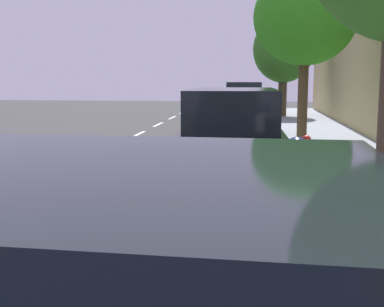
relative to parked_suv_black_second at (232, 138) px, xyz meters
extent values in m
plane|color=#383838|center=(-0.99, 4.15, -1.03)|extent=(67.18, 67.18, 0.00)
cube|color=#949BA5|center=(2.79, 4.15, -0.95)|extent=(3.18, 41.98, 0.15)
cube|color=gray|center=(1.12, 4.15, -0.95)|extent=(0.16, 41.98, 0.15)
cube|color=white|center=(-4.07, 1.06, -1.02)|extent=(0.14, 2.20, 0.01)
cube|color=white|center=(-4.07, 5.26, -1.02)|extent=(0.14, 2.20, 0.01)
cube|color=white|center=(-4.07, 9.46, -1.02)|extent=(0.14, 2.20, 0.01)
cube|color=white|center=(-4.07, 13.66, -1.02)|extent=(0.14, 2.20, 0.01)
cube|color=white|center=(-4.07, 17.86, -1.02)|extent=(0.14, 2.20, 0.01)
cube|color=white|center=(-4.07, 22.06, -1.02)|extent=(0.14, 2.20, 0.01)
cube|color=white|center=(-0.35, 4.15, -1.02)|extent=(0.12, 41.98, 0.01)
cube|color=black|center=(-0.02, -8.51, 0.52)|extent=(1.79, 1.57, 0.80)
cube|color=black|center=(0.00, 0.00, -0.25)|extent=(2.01, 4.74, 0.90)
cube|color=black|center=(0.00, 0.00, 0.58)|extent=(1.75, 3.14, 0.76)
cylinder|color=black|center=(0.84, 1.48, -0.65)|extent=(0.24, 0.77, 0.76)
cylinder|color=black|center=(-0.91, 1.44, -0.65)|extent=(0.24, 0.77, 0.76)
cylinder|color=black|center=(0.91, -1.44, -0.65)|extent=(0.24, 0.77, 0.76)
cylinder|color=black|center=(-0.84, -1.48, -0.65)|extent=(0.24, 0.77, 0.76)
cube|color=#1E512D|center=(0.15, 8.91, -0.43)|extent=(1.90, 4.46, 0.64)
cube|color=black|center=(0.15, 8.91, 0.19)|extent=(1.62, 2.15, 0.60)
cylinder|color=black|center=(0.91, 10.30, -0.70)|extent=(0.24, 0.67, 0.66)
cylinder|color=black|center=(-0.70, 10.25, -0.70)|extent=(0.24, 0.67, 0.66)
cylinder|color=black|center=(1.00, 7.58, -0.70)|extent=(0.24, 0.67, 0.66)
cylinder|color=black|center=(-0.61, 7.52, -0.70)|extent=(0.24, 0.67, 0.66)
cube|color=white|center=(-0.09, 15.81, -0.25)|extent=(2.01, 4.74, 0.90)
cube|color=black|center=(-0.09, 15.81, 0.58)|extent=(1.74, 3.14, 0.76)
cylinder|color=black|center=(0.75, 17.28, -0.65)|extent=(0.24, 0.76, 0.76)
cylinder|color=black|center=(-1.00, 17.24, -0.65)|extent=(0.24, 0.76, 0.76)
cylinder|color=black|center=(0.82, 14.37, -0.65)|extent=(0.24, 0.76, 0.76)
cylinder|color=black|center=(-0.93, 14.33, -0.65)|extent=(0.24, 0.76, 0.76)
torus|color=black|center=(0.22, -4.77, -0.67)|extent=(0.61, 0.45, 0.72)
torus|color=black|center=(1.07, -4.18, -0.67)|extent=(0.61, 0.45, 0.72)
cylinder|color=#197233|center=(0.54, -4.55, -0.58)|extent=(0.55, 0.40, 0.53)
cylinder|color=#197233|center=(0.84, -4.34, -0.59)|extent=(0.13, 0.11, 0.49)
cylinder|color=#197233|center=(0.58, -4.52, -0.34)|extent=(0.62, 0.45, 0.05)
cylinder|color=#197233|center=(0.93, -4.27, -0.75)|extent=(0.31, 0.23, 0.19)
cylinder|color=#197233|center=(0.98, -4.24, -0.51)|extent=(0.24, 0.18, 0.34)
cylinder|color=#197233|center=(0.25, -4.75, -0.50)|extent=(0.11, 0.09, 0.35)
cube|color=black|center=(0.88, -4.31, -0.30)|extent=(0.25, 0.22, 0.05)
cylinder|color=black|center=(0.29, -4.73, -0.27)|extent=(0.29, 0.39, 0.03)
cylinder|color=#C6B284|center=(0.78, -4.85, -0.63)|extent=(0.15, 0.15, 0.80)
cylinder|color=#C6B284|center=(0.92, -5.00, -0.63)|extent=(0.15, 0.15, 0.80)
cube|color=white|center=(0.85, -4.93, 0.05)|extent=(0.43, 0.43, 0.56)
cylinder|color=white|center=(0.67, -4.74, 0.02)|extent=(0.10, 0.10, 0.53)
cylinder|color=white|center=(1.02, -5.11, 0.02)|extent=(0.10, 0.10, 0.53)
sphere|color=#9D775C|center=(0.85, -4.93, 0.44)|extent=(0.22, 0.22, 0.22)
sphere|color=navy|center=(0.85, -4.93, 0.48)|extent=(0.25, 0.25, 0.25)
cube|color=black|center=(0.99, -4.79, 0.07)|extent=(0.34, 0.34, 0.44)
cylinder|color=#483921|center=(1.94, 6.36, 0.65)|extent=(0.32, 0.32, 3.03)
ellipsoid|color=#308B1B|center=(1.94, 6.36, 3.04)|extent=(3.18, 3.18, 2.98)
cylinder|color=#49412B|center=(1.94, 17.89, 0.46)|extent=(0.46, 0.46, 2.67)
ellipsoid|color=#316D21|center=(1.94, 17.89, 2.69)|extent=(3.24, 3.24, 3.56)
cylinder|color=red|center=(1.55, 1.00, -0.52)|extent=(0.22, 0.22, 0.70)
sphere|color=red|center=(1.55, 1.00, -0.13)|extent=(0.20, 0.20, 0.20)
camera|label=1|loc=(0.41, -9.98, 1.19)|focal=47.51mm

